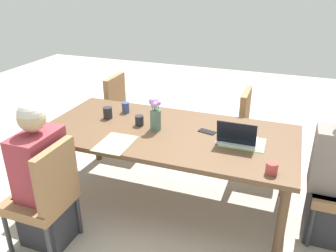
{
  "coord_description": "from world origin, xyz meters",
  "views": [
    {
      "loc": [
        0.94,
        -2.57,
        2.0
      ],
      "look_at": [
        0.0,
        0.0,
        0.77
      ],
      "focal_mm": 36.73,
      "sensor_mm": 36.0,
      "label": 1
    }
  ],
  "objects_px": {
    "dining_table": "(168,138)",
    "person_head_right_left_mid": "(336,181)",
    "chair_near_left_near": "(47,193)",
    "phone_black": "(207,132)",
    "coffee_mug_centre_right": "(108,113)",
    "person_near_left_near": "(43,183)",
    "coffee_mug_near_left": "(126,107)",
    "chair_far_left_far": "(125,110)",
    "chair_far_right_near": "(254,129)",
    "laptop_head_right_left_mid": "(237,139)",
    "coffee_mug_near_right": "(139,121)",
    "flower_vase": "(155,114)",
    "coffee_mug_centre_left": "(272,168)"
  },
  "relations": [
    {
      "from": "chair_far_left_far",
      "to": "flower_vase",
      "type": "height_order",
      "value": "flower_vase"
    },
    {
      "from": "chair_near_left_near",
      "to": "coffee_mug_near_left",
      "type": "relative_size",
      "value": 8.7
    },
    {
      "from": "dining_table",
      "to": "phone_black",
      "type": "height_order",
      "value": "phone_black"
    },
    {
      "from": "coffee_mug_near_right",
      "to": "phone_black",
      "type": "height_order",
      "value": "coffee_mug_near_right"
    },
    {
      "from": "chair_far_left_far",
      "to": "coffee_mug_centre_right",
      "type": "bearing_deg",
      "value": -73.99
    },
    {
      "from": "flower_vase",
      "to": "coffee_mug_near_right",
      "type": "relative_size",
      "value": 3.26
    },
    {
      "from": "person_head_right_left_mid",
      "to": "chair_far_left_far",
      "type": "distance_m",
      "value": 2.41
    },
    {
      "from": "chair_near_left_near",
      "to": "laptop_head_right_left_mid",
      "type": "relative_size",
      "value": 2.81
    },
    {
      "from": "chair_near_left_near",
      "to": "laptop_head_right_left_mid",
      "type": "bearing_deg",
      "value": 34.29
    },
    {
      "from": "chair_near_left_near",
      "to": "flower_vase",
      "type": "distance_m",
      "value": 1.09
    },
    {
      "from": "person_near_left_near",
      "to": "coffee_mug_centre_right",
      "type": "relative_size",
      "value": 11.13
    },
    {
      "from": "dining_table",
      "to": "phone_black",
      "type": "bearing_deg",
      "value": 16.96
    },
    {
      "from": "dining_table",
      "to": "person_head_right_left_mid",
      "type": "relative_size",
      "value": 1.86
    },
    {
      "from": "dining_table",
      "to": "coffee_mug_centre_right",
      "type": "relative_size",
      "value": 20.7
    },
    {
      "from": "dining_table",
      "to": "chair_far_left_far",
      "type": "bearing_deg",
      "value": 135.7
    },
    {
      "from": "chair_near_left_near",
      "to": "person_near_left_near",
      "type": "relative_size",
      "value": 0.75
    },
    {
      "from": "person_near_left_near",
      "to": "phone_black",
      "type": "bearing_deg",
      "value": 41.51
    },
    {
      "from": "dining_table",
      "to": "person_head_right_left_mid",
      "type": "height_order",
      "value": "person_head_right_left_mid"
    },
    {
      "from": "person_near_left_near",
      "to": "coffee_mug_centre_right",
      "type": "xyz_separation_m",
      "value": [
        0.07,
        0.91,
        0.25
      ]
    },
    {
      "from": "flower_vase",
      "to": "chair_near_left_near",
      "type": "bearing_deg",
      "value": -120.71
    },
    {
      "from": "coffee_mug_centre_left",
      "to": "coffee_mug_centre_right",
      "type": "relative_size",
      "value": 0.79
    },
    {
      "from": "person_near_left_near",
      "to": "chair_far_right_near",
      "type": "height_order",
      "value": "person_near_left_near"
    },
    {
      "from": "dining_table",
      "to": "flower_vase",
      "type": "bearing_deg",
      "value": -179.31
    },
    {
      "from": "chair_far_right_near",
      "to": "coffee_mug_near_left",
      "type": "xyz_separation_m",
      "value": [
        -1.22,
        -0.54,
        0.27
      ]
    },
    {
      "from": "person_near_left_near",
      "to": "laptop_head_right_left_mid",
      "type": "distance_m",
      "value": 1.56
    },
    {
      "from": "coffee_mug_near_left",
      "to": "coffee_mug_near_right",
      "type": "height_order",
      "value": "coffee_mug_near_left"
    },
    {
      "from": "coffee_mug_centre_left",
      "to": "phone_black",
      "type": "distance_m",
      "value": 0.77
    },
    {
      "from": "chair_near_left_near",
      "to": "coffee_mug_near_left",
      "type": "height_order",
      "value": "chair_near_left_near"
    },
    {
      "from": "coffee_mug_centre_right",
      "to": "phone_black",
      "type": "height_order",
      "value": "coffee_mug_centre_right"
    },
    {
      "from": "laptop_head_right_left_mid",
      "to": "phone_black",
      "type": "bearing_deg",
      "value": 154.83
    },
    {
      "from": "chair_far_right_near",
      "to": "coffee_mug_centre_right",
      "type": "height_order",
      "value": "chair_far_right_near"
    },
    {
      "from": "person_near_left_near",
      "to": "chair_far_right_near",
      "type": "relative_size",
      "value": 1.33
    },
    {
      "from": "chair_far_left_far",
      "to": "coffee_mug_centre_right",
      "type": "height_order",
      "value": "chair_far_left_far"
    },
    {
      "from": "chair_near_left_near",
      "to": "coffee_mug_centre_left",
      "type": "relative_size",
      "value": 10.58
    },
    {
      "from": "laptop_head_right_left_mid",
      "to": "phone_black",
      "type": "xyz_separation_m",
      "value": [
        -0.28,
        0.13,
        -0.04
      ]
    },
    {
      "from": "person_head_right_left_mid",
      "to": "chair_far_right_near",
      "type": "distance_m",
      "value": 1.1
    },
    {
      "from": "person_near_left_near",
      "to": "phone_black",
      "type": "xyz_separation_m",
      "value": [
        1.04,
        0.92,
        0.2
      ]
    },
    {
      "from": "chair_near_left_near",
      "to": "chair_far_right_near",
      "type": "relative_size",
      "value": 1.0
    },
    {
      "from": "person_near_left_near",
      "to": "phone_black",
      "type": "relative_size",
      "value": 7.97
    },
    {
      "from": "dining_table",
      "to": "person_head_right_left_mid",
      "type": "xyz_separation_m",
      "value": [
        1.39,
        -0.01,
        -0.13
      ]
    },
    {
      "from": "coffee_mug_centre_right",
      "to": "person_near_left_near",
      "type": "bearing_deg",
      "value": -94.47
    },
    {
      "from": "person_near_left_near",
      "to": "phone_black",
      "type": "distance_m",
      "value": 1.41
    },
    {
      "from": "chair_near_left_near",
      "to": "phone_black",
      "type": "relative_size",
      "value": 6.0
    },
    {
      "from": "person_head_right_left_mid",
      "to": "laptop_head_right_left_mid",
      "type": "relative_size",
      "value": 3.73
    },
    {
      "from": "person_near_left_near",
      "to": "chair_far_right_near",
      "type": "bearing_deg",
      "value": 49.93
    },
    {
      "from": "dining_table",
      "to": "coffee_mug_centre_right",
      "type": "bearing_deg",
      "value": 172.55
    },
    {
      "from": "coffee_mug_centre_left",
      "to": "chair_far_left_far",
      "type": "bearing_deg",
      "value": 144.94
    },
    {
      "from": "chair_near_left_near",
      "to": "flower_vase",
      "type": "bearing_deg",
      "value": 59.29
    },
    {
      "from": "coffee_mug_near_right",
      "to": "coffee_mug_centre_right",
      "type": "xyz_separation_m",
      "value": [
        -0.35,
        0.05,
        0.01
      ]
    },
    {
      "from": "person_near_left_near",
      "to": "coffee_mug_centre_left",
      "type": "height_order",
      "value": "person_near_left_near"
    }
  ]
}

